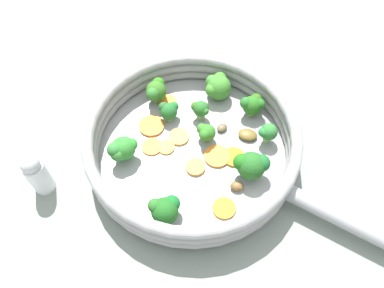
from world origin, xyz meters
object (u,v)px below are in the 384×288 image
at_px(broccoli_floret_9, 251,165).
at_px(carrot_slice_5, 195,167).
at_px(broccoli_floret_1, 268,133).
at_px(mushroom_piece_2, 248,135).
at_px(carrot_slice_2, 152,126).
at_px(carrot_slice_7, 166,147).
at_px(broccoli_floret_6, 253,104).
at_px(broccoli_floret_8, 169,111).
at_px(broccoli_floret_0, 156,91).
at_px(broccoli_floret_4, 206,133).
at_px(carrot_slice_3, 217,156).
at_px(carrot_slice_8, 234,157).
at_px(broccoli_floret_5, 165,209).
at_px(carrot_slice_6, 179,137).
at_px(salt_shaker, 37,174).
at_px(mushroom_piece_0, 222,128).
at_px(carrot_slice_4, 226,207).
at_px(carrot_slice_1, 152,147).
at_px(broccoli_floret_7, 218,86).
at_px(broccoli_floret_2, 122,149).
at_px(broccoli_floret_3, 200,109).
at_px(carrot_slice_0, 169,102).
at_px(skillet, 192,151).

bearing_deg(broccoli_floret_9, carrot_slice_5, -122.44).
height_order(broccoli_floret_1, mushroom_piece_2, broccoli_floret_1).
xyz_separation_m(carrot_slice_2, carrot_slice_7, (0.05, 0.01, -0.00)).
xyz_separation_m(broccoli_floret_6, broccoli_floret_8, (-0.05, -0.14, -0.00)).
bearing_deg(broccoli_floret_9, broccoli_floret_8, -155.01).
height_order(broccoli_floret_8, mushroom_piece_2, broccoli_floret_8).
relative_size(broccoli_floret_0, broccoli_floret_4, 1.26).
height_order(carrot_slice_3, carrot_slice_8, same).
distance_m(carrot_slice_5, broccoli_floret_8, 0.12).
xyz_separation_m(carrot_slice_3, broccoli_floret_0, (-0.16, -0.05, 0.03)).
bearing_deg(broccoli_floret_5, broccoli_floret_9, 94.15).
relative_size(broccoli_floret_0, mushroom_piece_2, 1.39).
height_order(carrot_slice_6, broccoli_floret_1, broccoli_floret_1).
bearing_deg(carrot_slice_3, broccoli_floret_9, 32.16).
xyz_separation_m(broccoli_floret_6, salt_shaker, (-0.02, -0.38, 0.00)).
bearing_deg(mushroom_piece_0, carrot_slice_4, -23.99).
bearing_deg(carrot_slice_1, salt_shaker, -93.07).
bearing_deg(broccoli_floret_4, broccoli_floret_1, 64.20).
bearing_deg(carrot_slice_1, carrot_slice_4, 23.39).
bearing_deg(salt_shaker, carrot_slice_3, 75.34).
height_order(broccoli_floret_0, broccoli_floret_6, broccoli_floret_0).
xyz_separation_m(broccoli_floret_0, broccoli_floret_1, (0.17, 0.14, -0.00)).
bearing_deg(broccoli_floret_7, broccoli_floret_2, -73.09).
bearing_deg(carrot_slice_7, broccoli_floret_2, -96.74).
relative_size(carrot_slice_4, broccoli_floret_3, 0.90).
xyz_separation_m(broccoli_floret_4, broccoli_floret_7, (-0.08, 0.06, 0.00)).
height_order(carrot_slice_0, broccoli_floret_6, broccoli_floret_6).
xyz_separation_m(broccoli_floret_7, mushroom_piece_0, (0.08, -0.03, -0.02)).
distance_m(carrot_slice_8, broccoli_floret_4, 0.06).
bearing_deg(carrot_slice_7, carrot_slice_5, 27.49).
relative_size(carrot_slice_4, broccoli_floret_4, 1.01).
xyz_separation_m(carrot_slice_0, broccoli_floret_8, (0.03, -0.01, 0.02)).
xyz_separation_m(carrot_slice_0, broccoli_floret_5, (0.21, -0.09, 0.02)).
relative_size(carrot_slice_7, broccoli_floret_3, 0.72).
height_order(carrot_slice_2, salt_shaker, salt_shaker).
height_order(broccoli_floret_3, broccoli_floret_7, broccoli_floret_7).
height_order(carrot_slice_7, broccoli_floret_0, broccoli_floret_0).
distance_m(carrot_slice_1, carrot_slice_7, 0.03).
distance_m(broccoli_floret_0, broccoli_floret_1, 0.22).
relative_size(broccoli_floret_1, broccoli_floret_5, 0.86).
relative_size(broccoli_floret_4, broccoli_floret_9, 0.65).
height_order(carrot_slice_4, broccoli_floret_5, broccoli_floret_5).
xyz_separation_m(carrot_slice_1, carrot_slice_4, (0.16, 0.07, 0.00)).
xyz_separation_m(skillet, carrot_slice_0, (-0.11, 0.00, 0.01)).
relative_size(skillet, carrot_slice_8, 8.87).
xyz_separation_m(carrot_slice_4, broccoli_floret_9, (-0.04, 0.06, 0.03)).
bearing_deg(broccoli_floret_3, carrot_slice_1, -77.11).
height_order(broccoli_floret_1, broccoli_floret_9, broccoli_floret_9).
xyz_separation_m(broccoli_floret_1, broccoli_floret_6, (-0.06, 0.01, -0.00)).
bearing_deg(carrot_slice_8, broccoli_floret_6, 134.69).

